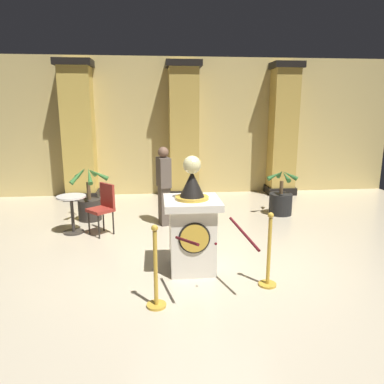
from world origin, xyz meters
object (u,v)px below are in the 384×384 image
at_px(stanchion_near, 156,279).
at_px(bystander_guest, 164,184).
at_px(potted_palm_left, 90,203).
at_px(cafe_table, 72,210).
at_px(potted_palm_right, 281,201).
at_px(pedestal_clock, 192,227).
at_px(cafe_chair_red, 104,204).
at_px(stanchion_far, 269,261).

height_order(stanchion_near, bystander_guest, bystander_guest).
xyz_separation_m(potted_palm_left, cafe_table, (-0.18, -0.83, 0.10)).
distance_m(potted_palm_right, cafe_table, 4.45).
xyz_separation_m(pedestal_clock, cafe_chair_red, (-1.50, 1.76, -0.09)).
height_order(bystander_guest, cafe_chair_red, bystander_guest).
height_order(cafe_table, cafe_chair_red, cafe_chair_red).
bearing_deg(stanchion_far, pedestal_clock, 147.85).
bearing_deg(stanchion_near, stanchion_far, 14.62).
bearing_deg(cafe_chair_red, pedestal_clock, -49.61).
distance_m(bystander_guest, cafe_chair_red, 1.26).
bearing_deg(pedestal_clock, cafe_table, 138.53).
bearing_deg(bystander_guest, cafe_chair_red, -158.39).
height_order(stanchion_far, potted_palm_left, potted_palm_left).
bearing_deg(stanchion_far, stanchion_near, -165.38).
xyz_separation_m(potted_palm_right, cafe_table, (-4.37, -0.83, 0.16)).
bearing_deg(cafe_chair_red, stanchion_far, -43.87).
distance_m(stanchion_near, bystander_guest, 3.25).
height_order(pedestal_clock, cafe_chair_red, pedestal_clock).
height_order(stanchion_far, cafe_table, stanchion_far).
height_order(potted_palm_left, bystander_guest, bystander_guest).
bearing_deg(stanchion_far, potted_palm_left, 131.23).
xyz_separation_m(pedestal_clock, stanchion_far, (0.96, -0.61, -0.31)).
xyz_separation_m(potted_palm_left, potted_palm_right, (4.19, -0.00, -0.06)).
height_order(stanchion_near, potted_palm_left, potted_palm_left).
relative_size(potted_palm_left, potted_palm_right, 1.15).
bearing_deg(bystander_guest, stanchion_far, -65.01).
relative_size(pedestal_clock, potted_palm_right, 1.65).
distance_m(pedestal_clock, stanchion_far, 1.18).
relative_size(stanchion_far, cafe_table, 1.41).
height_order(pedestal_clock, potted_palm_left, pedestal_clock).
relative_size(stanchion_near, bystander_guest, 0.65).
distance_m(potted_palm_right, bystander_guest, 2.71).
relative_size(stanchion_near, cafe_table, 1.42).
distance_m(stanchion_near, cafe_table, 3.26).
relative_size(stanchion_near, stanchion_far, 1.01).
distance_m(stanchion_near, potted_palm_left, 3.94).
distance_m(pedestal_clock, cafe_chair_red, 2.31).
xyz_separation_m(pedestal_clock, stanchion_near, (-0.53, -1.00, -0.30)).
relative_size(pedestal_clock, cafe_chair_red, 1.77).
xyz_separation_m(stanchion_near, potted_palm_left, (-1.39, 3.69, 0.00)).
bearing_deg(potted_palm_left, pedestal_clock, -54.42).
bearing_deg(stanchion_near, potted_palm_left, 110.67).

